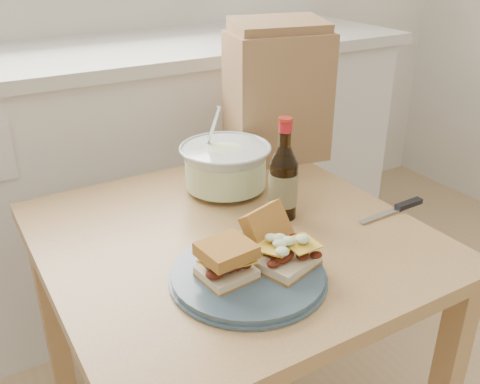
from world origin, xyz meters
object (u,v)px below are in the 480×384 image
plate (248,275)px  beer_bottle (283,181)px  dining_table (232,269)px  paper_bag (277,97)px  coleslaw_bowl (225,169)px

plate → beer_bottle: beer_bottle is taller
dining_table → beer_bottle: 0.24m
dining_table → paper_bag: (0.35, 0.33, 0.28)m
plate → paper_bag: size_ratio=0.82×
dining_table → beer_bottle: beer_bottle is taller
dining_table → paper_bag: 0.56m
dining_table → coleslaw_bowl: 0.27m
dining_table → paper_bag: bearing=43.9°
beer_bottle → paper_bag: (0.20, 0.33, 0.09)m
coleslaw_bowl → beer_bottle: bearing=-77.2°
beer_bottle → plate: bearing=-147.3°
paper_bag → coleslaw_bowl: bearing=-139.9°
beer_bottle → dining_table: bearing=173.3°
coleslaw_bowl → paper_bag: (0.25, 0.14, 0.12)m
plate → beer_bottle: size_ratio=1.22×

